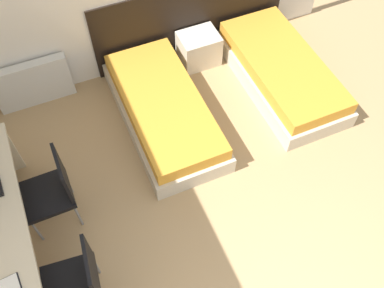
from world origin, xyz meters
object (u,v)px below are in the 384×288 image
(nightstand, at_px, (199,49))
(chair_near_laptop, at_px, (52,189))
(bed_near_window, at_px, (164,111))
(bed_near_door, at_px, (281,72))
(chair_near_notebook, at_px, (78,281))

(nightstand, relative_size, chair_near_laptop, 0.55)
(bed_near_window, xyz_separation_m, bed_near_door, (1.56, 0.00, 0.00))
(chair_near_laptop, xyz_separation_m, chair_near_notebook, (-0.00, -0.94, 0.00))
(chair_near_laptop, relative_size, chair_near_notebook, 1.00)
(bed_near_window, relative_size, bed_near_door, 1.00)
(bed_near_window, distance_m, bed_near_door, 1.56)
(nightstand, relative_size, chair_near_notebook, 0.55)
(bed_near_window, height_order, chair_near_notebook, chair_near_notebook)
(bed_near_window, height_order, bed_near_door, same)
(bed_near_window, xyz_separation_m, nightstand, (0.78, 0.77, 0.02))
(nightstand, distance_m, chair_near_notebook, 3.25)
(bed_near_window, relative_size, nightstand, 3.89)
(bed_near_window, height_order, chair_near_laptop, chair_near_laptop)
(bed_near_door, relative_size, chair_near_notebook, 2.14)
(bed_near_door, relative_size, chair_near_laptop, 2.14)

